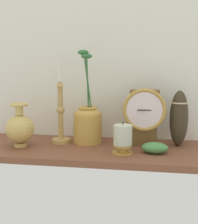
{
  "coord_description": "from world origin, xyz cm",
  "views": [
    {
      "loc": [
        24.0,
        -105.09,
        29.07
      ],
      "look_at": [
        6.99,
        0.0,
        14.0
      ],
      "focal_mm": 44.63,
      "sensor_mm": 36.0,
      "label": 1
    }
  ],
  "objects_px": {
    "pillar_candle_front": "(123,138)",
    "candlestick_tall_left": "(61,109)",
    "brass_vase_jar": "(88,122)",
    "tall_ceramic_vase": "(179,118)",
    "brass_vase_bulbous": "(20,128)",
    "mantel_clock": "(144,115)"
  },
  "relations": [
    {
      "from": "pillar_candle_front",
      "to": "candlestick_tall_left",
      "type": "bearing_deg",
      "value": 158.08
    },
    {
      "from": "pillar_candle_front",
      "to": "brass_vase_jar",
      "type": "bearing_deg",
      "value": 140.59
    },
    {
      "from": "pillar_candle_front",
      "to": "tall_ceramic_vase",
      "type": "xyz_separation_m",
      "value": [
        0.21,
        0.14,
        0.06
      ]
    },
    {
      "from": "brass_vase_bulbous",
      "to": "brass_vase_jar",
      "type": "distance_m",
      "value": 0.27
    },
    {
      "from": "mantel_clock",
      "to": "brass_vase_bulbous",
      "type": "relative_size",
      "value": 1.33
    },
    {
      "from": "mantel_clock",
      "to": "brass_vase_jar",
      "type": "relative_size",
      "value": 0.61
    },
    {
      "from": "mantel_clock",
      "to": "candlestick_tall_left",
      "type": "relative_size",
      "value": 0.57
    },
    {
      "from": "candlestick_tall_left",
      "to": "brass_vase_bulbous",
      "type": "bearing_deg",
      "value": -149.86
    },
    {
      "from": "candlestick_tall_left",
      "to": "brass_vase_jar",
      "type": "relative_size",
      "value": 1.07
    },
    {
      "from": "mantel_clock",
      "to": "tall_ceramic_vase",
      "type": "bearing_deg",
      "value": 4.31
    },
    {
      "from": "brass_vase_jar",
      "to": "pillar_candle_front",
      "type": "bearing_deg",
      "value": -39.41
    },
    {
      "from": "brass_vase_jar",
      "to": "brass_vase_bulbous",
      "type": "bearing_deg",
      "value": -157.62
    },
    {
      "from": "candlestick_tall_left",
      "to": "brass_vase_jar",
      "type": "bearing_deg",
      "value": 10.9
    },
    {
      "from": "brass_vase_jar",
      "to": "mantel_clock",
      "type": "bearing_deg",
      "value": -0.13
    },
    {
      "from": "candlestick_tall_left",
      "to": "brass_vase_bulbous",
      "type": "xyz_separation_m",
      "value": [
        -0.14,
        -0.08,
        -0.07
      ]
    },
    {
      "from": "candlestick_tall_left",
      "to": "pillar_candle_front",
      "type": "height_order",
      "value": "candlestick_tall_left"
    },
    {
      "from": "candlestick_tall_left",
      "to": "tall_ceramic_vase",
      "type": "bearing_deg",
      "value": 3.7
    },
    {
      "from": "candlestick_tall_left",
      "to": "pillar_candle_front",
      "type": "relative_size",
      "value": 3.5
    },
    {
      "from": "candlestick_tall_left",
      "to": "brass_vase_jar",
      "type": "xyz_separation_m",
      "value": [
        0.11,
        0.02,
        -0.06
      ]
    },
    {
      "from": "tall_ceramic_vase",
      "to": "brass_vase_bulbous",
      "type": "bearing_deg",
      "value": -169.61
    },
    {
      "from": "candlestick_tall_left",
      "to": "pillar_candle_front",
      "type": "xyz_separation_m",
      "value": [
        0.26,
        -0.11,
        -0.09
      ]
    },
    {
      "from": "brass_vase_jar",
      "to": "tall_ceramic_vase",
      "type": "xyz_separation_m",
      "value": [
        0.37,
        0.01,
        0.03
      ]
    }
  ]
}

